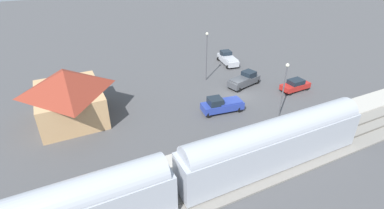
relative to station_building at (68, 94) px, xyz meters
The scene contains 11 objects.
ground_plane 22.60m from the station_building, 100.31° to the right, with size 200.00×200.00×0.00m, color #4C4C4F.
railway_track 28.60m from the station_building, 129.29° to the right, with size 4.80×70.00×0.30m.
platform 26.27m from the station_building, 122.47° to the right, with size 3.20×46.00×0.30m.
station_building is the anchor object (origin of this frame).
pedestrian_on_platform 25.79m from the station_building, 124.68° to the right, with size 0.36×0.36×1.71m.
pickup_silver 28.12m from the station_building, 75.65° to the right, with size 5.64×3.13×2.14m.
sedan_red 31.15m from the station_building, 102.15° to the right, with size 1.99×4.56×1.74m.
pickup_blue 18.89m from the station_building, 111.97° to the right, with size 2.64×5.61×2.14m.
pickup_charcoal 24.71m from the station_building, 94.47° to the right, with size 3.23×5.72×2.14m.
light_pole_near_platform 25.92m from the station_building, 115.63° to the right, with size 0.44×0.44×7.13m.
light_pole_lot_center 20.59m from the station_building, 82.68° to the right, with size 0.44×0.44×7.64m.
Camera 1 is at (-30.31, 22.29, 19.35)m, focal length 27.09 mm.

